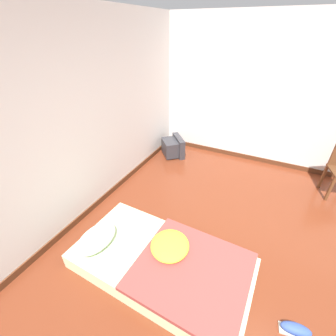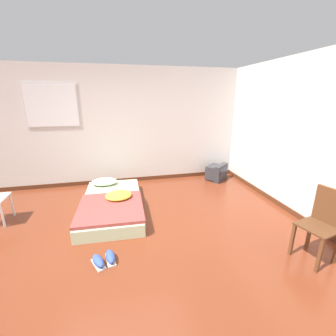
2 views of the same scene
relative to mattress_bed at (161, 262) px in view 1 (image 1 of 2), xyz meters
name	(u,v)px [view 1 (image 1 of 2)]	position (x,y,z in m)	size (l,w,h in m)	color
ground_plane	(262,308)	(0.07, -1.08, -0.13)	(20.00, 20.00, 0.00)	maroon
wall_back	(46,140)	(0.05, 1.42, 1.16)	(8.35, 0.08, 2.60)	silver
wall_right	(302,100)	(3.07, -1.08, 1.16)	(0.08, 7.36, 2.60)	silver
mattress_bed	(161,262)	(0.00, 0.00, 0.00)	(1.09, 1.97, 0.34)	beige
crt_tv	(173,147)	(2.51, 1.03, 0.06)	(0.62, 0.61, 0.40)	#333338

